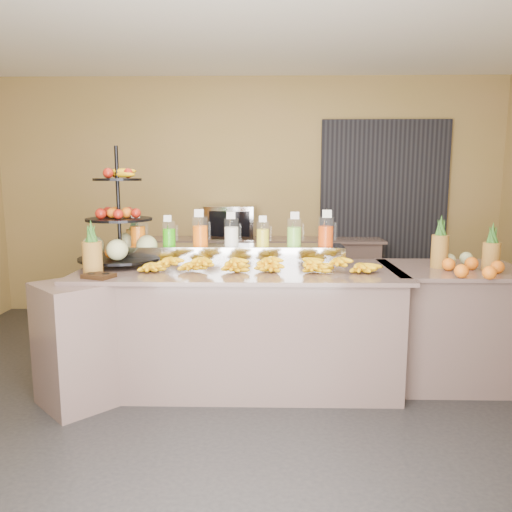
{
  "coord_description": "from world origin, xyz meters",
  "views": [
    {
      "loc": [
        0.21,
        -3.52,
        1.65
      ],
      "look_at": [
        0.13,
        0.3,
        1.03
      ],
      "focal_mm": 35.0,
      "sensor_mm": 36.0,
      "label": 1
    }
  ],
  "objects_px": {
    "pitcher_tray": "(232,254)",
    "right_fruit_pile": "(467,261)",
    "fruit_stand": "(126,235)",
    "banana_heap": "(253,262)",
    "condiment_caddy": "(99,276)",
    "oven_warmer": "(231,222)"
  },
  "relations": [
    {
      "from": "condiment_caddy",
      "to": "oven_warmer",
      "type": "xyz_separation_m",
      "value": [
        0.78,
        2.31,
        0.17
      ]
    },
    {
      "from": "fruit_stand",
      "to": "right_fruit_pile",
      "type": "relative_size",
      "value": 1.95
    },
    {
      "from": "condiment_caddy",
      "to": "fruit_stand",
      "type": "bearing_deg",
      "value": 84.9
    },
    {
      "from": "banana_heap",
      "to": "fruit_stand",
      "type": "relative_size",
      "value": 1.88
    },
    {
      "from": "pitcher_tray",
      "to": "condiment_caddy",
      "type": "xyz_separation_m",
      "value": [
        -0.91,
        -0.64,
        -0.06
      ]
    },
    {
      "from": "pitcher_tray",
      "to": "banana_heap",
      "type": "distance_m",
      "value": 0.4
    },
    {
      "from": "banana_heap",
      "to": "fruit_stand",
      "type": "xyz_separation_m",
      "value": [
        -1.05,
        0.25,
        0.17
      ]
    },
    {
      "from": "pitcher_tray",
      "to": "right_fruit_pile",
      "type": "relative_size",
      "value": 3.76
    },
    {
      "from": "fruit_stand",
      "to": "oven_warmer",
      "type": "bearing_deg",
      "value": 61.0
    },
    {
      "from": "oven_warmer",
      "to": "pitcher_tray",
      "type": "bearing_deg",
      "value": -81.5
    },
    {
      "from": "pitcher_tray",
      "to": "right_fruit_pile",
      "type": "bearing_deg",
      "value": -10.71
    },
    {
      "from": "banana_heap",
      "to": "condiment_caddy",
      "type": "height_order",
      "value": "banana_heap"
    },
    {
      "from": "oven_warmer",
      "to": "condiment_caddy",
      "type": "bearing_deg",
      "value": -104.48
    },
    {
      "from": "fruit_stand",
      "to": "pitcher_tray",
      "type": "bearing_deg",
      "value": -0.24
    },
    {
      "from": "fruit_stand",
      "to": "oven_warmer",
      "type": "height_order",
      "value": "fruit_stand"
    },
    {
      "from": "pitcher_tray",
      "to": "fruit_stand",
      "type": "distance_m",
      "value": 0.88
    },
    {
      "from": "banana_heap",
      "to": "oven_warmer",
      "type": "distance_m",
      "value": 2.04
    },
    {
      "from": "pitcher_tray",
      "to": "right_fruit_pile",
      "type": "distance_m",
      "value": 1.85
    },
    {
      "from": "pitcher_tray",
      "to": "fruit_stand",
      "type": "relative_size",
      "value": 1.93
    },
    {
      "from": "oven_warmer",
      "to": "banana_heap",
      "type": "bearing_deg",
      "value": -76.9
    },
    {
      "from": "fruit_stand",
      "to": "banana_heap",
      "type": "bearing_deg",
      "value": -20.05
    },
    {
      "from": "right_fruit_pile",
      "to": "oven_warmer",
      "type": "xyz_separation_m",
      "value": [
        -1.94,
        2.01,
        0.11
      ]
    }
  ]
}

